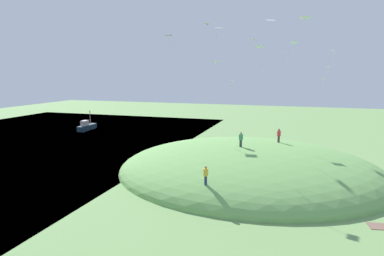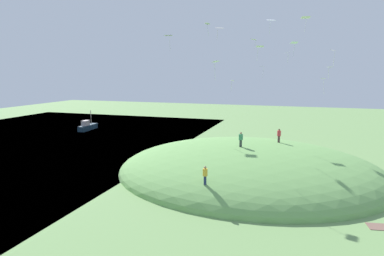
{
  "view_description": "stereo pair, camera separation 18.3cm",
  "coord_description": "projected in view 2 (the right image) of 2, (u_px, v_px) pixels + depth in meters",
  "views": [
    {
      "loc": [
        13.41,
        -39.84,
        11.43
      ],
      "look_at": [
        1.57,
        -3.16,
        5.03
      ],
      "focal_mm": 30.99,
      "sensor_mm": 36.0,
      "label": 1
    },
    {
      "loc": [
        13.58,
        -39.78,
        11.43
      ],
      "look_at": [
        1.57,
        -3.16,
        5.03
      ],
      "focal_mm": 30.99,
      "sensor_mm": 36.0,
      "label": 2
    }
  ],
  "objects": [
    {
      "name": "ground_plane",
      "position": [
        188.0,
        161.0,
        43.34
      ],
      "size": [
        160.0,
        160.0,
        0.0
      ],
      "primitive_type": "plane",
      "color": "#6E9755"
    },
    {
      "name": "lake_water",
      "position": [
        6.0,
        147.0,
        52.85
      ],
      "size": [
        53.63,
        80.0,
        0.4
      ],
      "primitive_type": "cube",
      "color": "#406588",
      "rests_on": "ground_plane"
    },
    {
      "name": "grass_hill",
      "position": [
        248.0,
        172.0,
        38.74
      ],
      "size": [
        30.64,
        26.87,
        6.58
      ],
      "primitive_type": "ellipsoid",
      "color": "#6CA155",
      "rests_on": "ground_plane"
    },
    {
      "name": "boat_on_lake",
      "position": [
        88.0,
        127.0,
        67.21
      ],
      "size": [
        1.83,
        5.52,
        3.85
      ],
      "rotation": [
        0.0,
        0.0,
        4.8
      ],
      "color": "#162C3C",
      "rests_on": "lake_water"
    },
    {
      "name": "person_walking_path",
      "position": [
        241.0,
        138.0,
        36.93
      ],
      "size": [
        0.66,
        0.66,
        1.68
      ],
      "rotation": [
        0.0,
        0.0,
        0.82
      ],
      "color": "#2F3736",
      "rests_on": "grass_hill"
    },
    {
      "name": "person_watching_kites",
      "position": [
        205.0,
        173.0,
        28.64
      ],
      "size": [
        0.54,
        0.54,
        1.67
      ],
      "rotation": [
        0.0,
        0.0,
        3.48
      ],
      "color": "navy",
      "rests_on": "grass_hill"
    },
    {
      "name": "person_with_child",
      "position": [
        279.0,
        134.0,
        39.93
      ],
      "size": [
        0.62,
        0.62,
        1.69
      ],
      "rotation": [
        0.0,
        0.0,
        3.88
      ],
      "color": "#412C2E",
      "rests_on": "grass_hill"
    },
    {
      "name": "kite_0",
      "position": [
        254.0,
        40.0,
        46.51
      ],
      "size": [
        0.81,
        1.13,
        1.3
      ],
      "color": "white"
    },
    {
      "name": "kite_1",
      "position": [
        330.0,
        68.0,
        42.81
      ],
      "size": [
        0.86,
        0.83,
        1.46
      ],
      "color": "white"
    },
    {
      "name": "kite_2",
      "position": [
        168.0,
        36.0,
        46.71
      ],
      "size": [
        1.22,
        0.92,
        2.28
      ],
      "color": "white"
    },
    {
      "name": "kite_3",
      "position": [
        260.0,
        47.0,
        34.72
      ],
      "size": [
        0.78,
        0.54,
        1.57
      ],
      "color": "white"
    },
    {
      "name": "kite_4",
      "position": [
        287.0,
        53.0,
        50.75
      ],
      "size": [
        1.02,
        1.26,
        1.67
      ],
      "color": "silver"
    },
    {
      "name": "kite_5",
      "position": [
        262.0,
        68.0,
        50.82
      ],
      "size": [
        0.86,
        0.81,
        1.7
      ],
      "color": "white"
    },
    {
      "name": "kite_6",
      "position": [
        306.0,
        18.0,
        44.65
      ],
      "size": [
        1.33,
        1.06,
        2.11
      ],
      "color": "silver"
    },
    {
      "name": "kite_7",
      "position": [
        232.0,
        82.0,
        51.07
      ],
      "size": [
        0.76,
        0.8,
        1.68
      ],
      "color": "silver"
    },
    {
      "name": "kite_8",
      "position": [
        207.0,
        24.0,
        43.87
      ],
      "size": [
        0.96,
        0.99,
        1.76
      ],
      "color": "white"
    },
    {
      "name": "kite_9",
      "position": [
        216.0,
        63.0,
        35.31
      ],
      "size": [
        0.78,
        0.99,
        2.07
      ],
      "color": "white"
    },
    {
      "name": "kite_10",
      "position": [
        219.0,
        28.0,
        47.27
      ],
      "size": [
        1.3,
        1.18,
        1.7
      ],
      "color": "silver"
    },
    {
      "name": "kite_11",
      "position": [
        271.0,
        21.0,
        46.31
      ],
      "size": [
        1.34,
        1.19,
        1.95
      ],
      "color": "white"
    },
    {
      "name": "kite_12",
      "position": [
        294.0,
        44.0,
        38.35
      ],
      "size": [
        0.98,
        0.86,
        1.84
      ],
      "color": "white"
    },
    {
      "name": "kite_13",
      "position": [
        333.0,
        52.0,
        45.34
      ],
      "size": [
        0.86,
        0.96,
        2.18
      ],
      "color": "white"
    },
    {
      "name": "kite_14",
      "position": [
        323.0,
        80.0,
        44.79
      ],
      "size": [
        0.67,
        0.57,
        2.15
      ],
      "color": "white"
    }
  ]
}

